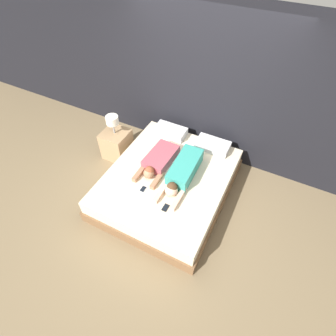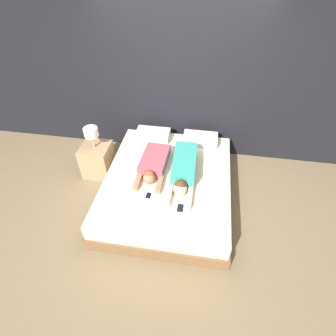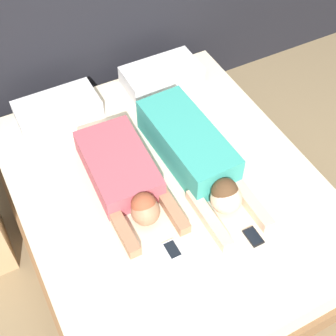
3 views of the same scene
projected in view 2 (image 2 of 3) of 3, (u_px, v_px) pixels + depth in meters
The scene contains 10 objects.
ground_plane at pixel (168, 196), 4.10m from camera, with size 12.00×12.00×0.00m, color #7F6B4C.
wall_back at pixel (181, 82), 4.12m from camera, with size 12.00×0.06×2.60m.
bed at pixel (168, 186), 3.95m from camera, with size 1.84×2.18×0.44m.
pillow_head_left at pixel (153, 134), 4.44m from camera, with size 0.56×0.31×0.14m.
pillow_head_right at pixel (200, 139), 4.34m from camera, with size 0.56×0.31×0.14m.
person_left at pixel (154, 164), 3.86m from camera, with size 0.39×0.91×0.20m.
person_right at pixel (183, 169), 3.74m from camera, with size 0.35×1.11×0.24m.
cell_phone_left at pixel (148, 196), 3.51m from camera, with size 0.07×0.12×0.01m.
cell_phone_right at pixel (180, 208), 3.35m from camera, with size 0.07×0.12×0.01m.
nightstand at pixel (97, 158), 4.30m from camera, with size 0.45×0.45×0.89m.
Camera 2 is at (0.43, -2.69, 3.09)m, focal length 28.00 mm.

